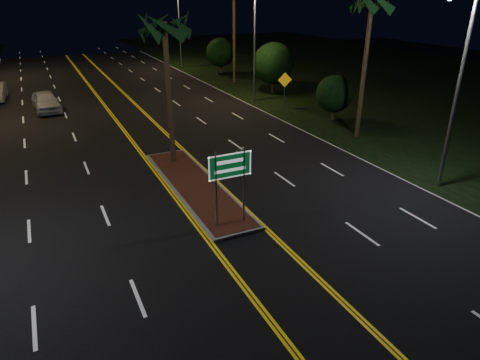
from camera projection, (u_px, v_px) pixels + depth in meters
ground at (263, 262)px, 15.29m from camera, size 120.00×120.00×0.00m
grass_right at (393, 77)px, 47.74m from camera, size 40.00×110.00×0.01m
median_island at (195, 186)px, 21.03m from camera, size 2.25×10.25×0.17m
highway_sign at (230, 173)px, 16.62m from camera, size 1.80×0.08×3.20m
streetlight_right_near at (456, 71)px, 18.83m from camera, size 1.91×0.44×9.00m
streetlight_right_mid at (251, 33)px, 35.32m from camera, size 1.91×0.44×9.00m
streetlight_right_far at (176, 20)px, 51.80m from camera, size 1.91×0.44×9.00m
palm_median at (164, 26)px, 20.99m from camera, size 2.40×2.40×8.30m
palm_right_near at (372, 3)px, 25.14m from camera, size 2.40×2.40×9.30m
shrub_near at (334, 94)px, 31.37m from camera, size 2.70×2.70×3.30m
shrub_mid at (273, 63)px, 39.49m from camera, size 3.78×3.78×4.62m
shrub_far at (220, 52)px, 49.46m from camera, size 3.24×3.24×3.96m
car_near at (45, 100)px, 34.10m from camera, size 2.83×5.64×1.82m
warning_sign at (285, 84)px, 34.88m from camera, size 1.18×0.24×2.84m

